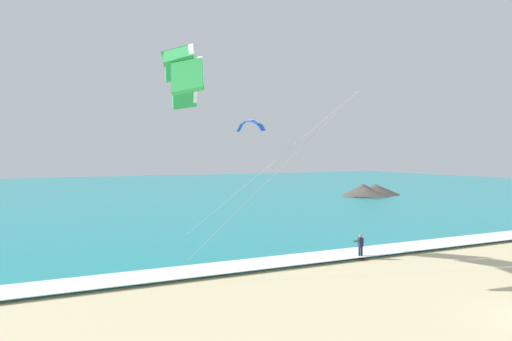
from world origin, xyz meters
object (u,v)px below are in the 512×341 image
at_px(kitesurfer, 360,245).
at_px(surfboard, 360,259).
at_px(kite_primary, 182,70).
at_px(kite_distant, 250,124).

bearing_deg(kitesurfer, surfboard, -85.74).
xyz_separation_m(kite_primary, kite_distant, (22.94, 38.01, -0.80)).
distance_m(surfboard, kitesurfer, 0.91).
bearing_deg(kite_primary, surfboard, -17.06).
distance_m(surfboard, kite_distant, 44.56).
distance_m(kitesurfer, kite_distant, 44.32).
distance_m(kitesurfer, kite_primary, 16.27).
height_order(surfboard, kite_distant, kite_distant).
bearing_deg(surfboard, kite_distant, 74.18).
height_order(surfboard, kite_primary, kite_primary).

